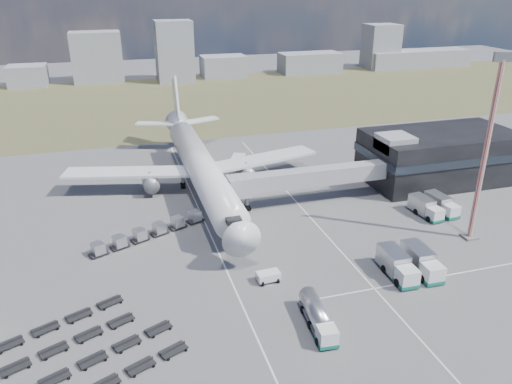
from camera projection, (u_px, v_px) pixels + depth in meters
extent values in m
plane|color=#565659|center=(244.00, 276.00, 69.81)|extent=(420.00, 420.00, 0.00)
cube|color=#4F4F2F|center=(157.00, 103.00, 166.66)|extent=(420.00, 90.00, 0.01)
cube|color=silver|center=(222.00, 260.00, 73.68)|extent=(0.25, 110.00, 0.01)
cube|color=silver|center=(333.00, 243.00, 78.40)|extent=(0.25, 110.00, 0.01)
cube|color=silver|center=(432.00, 278.00, 69.31)|extent=(40.00, 0.25, 0.01)
cube|color=black|center=(440.00, 156.00, 101.54)|extent=(30.00, 16.00, 10.00)
cube|color=#262D38|center=(440.00, 151.00, 101.07)|extent=(30.40, 16.40, 1.60)
cube|color=#939399|center=(395.00, 143.00, 94.86)|extent=(6.00, 6.00, 3.00)
cube|color=#939399|center=(310.00, 177.00, 90.59)|extent=(29.80, 3.00, 3.00)
cube|color=#939399|center=(239.00, 186.00, 86.64)|extent=(4.00, 3.60, 3.40)
cylinder|color=slate|center=(247.00, 197.00, 88.48)|extent=(0.70, 0.70, 5.10)
cylinder|color=black|center=(247.00, 208.00, 89.31)|extent=(1.40, 0.90, 1.40)
cylinder|color=white|center=(202.00, 168.00, 94.13)|extent=(5.60, 48.00, 5.60)
cone|color=white|center=(237.00, 231.00, 70.80)|extent=(5.60, 5.00, 5.60)
cone|color=white|center=(179.00, 126.00, 118.47)|extent=(5.60, 8.00, 5.60)
cube|color=black|center=(233.00, 220.00, 72.24)|extent=(2.20, 2.00, 0.80)
cube|color=white|center=(130.00, 172.00, 95.60)|extent=(25.59, 11.38, 0.50)
cube|color=white|center=(260.00, 159.00, 102.41)|extent=(25.59, 11.38, 0.50)
cylinder|color=slate|center=(151.00, 182.00, 95.43)|extent=(3.00, 5.00, 3.00)
cylinder|color=slate|center=(246.00, 172.00, 100.41)|extent=(3.00, 5.00, 3.00)
cube|color=white|center=(155.00, 124.00, 118.63)|extent=(9.49, 5.63, 0.35)
cube|color=white|center=(201.00, 120.00, 121.51)|extent=(9.49, 5.63, 0.35)
cube|color=white|center=(176.00, 99.00, 118.86)|extent=(0.50, 9.06, 11.45)
cylinder|color=slate|center=(228.00, 238.00, 77.24)|extent=(0.50, 0.50, 2.50)
cylinder|color=slate|center=(183.00, 182.00, 98.41)|extent=(0.60, 0.60, 2.50)
cylinder|color=slate|center=(215.00, 179.00, 100.09)|extent=(0.60, 0.60, 2.50)
cylinder|color=black|center=(229.00, 243.00, 77.54)|extent=(0.50, 1.20, 1.20)
cube|color=gray|center=(28.00, 76.00, 191.33)|extent=(14.10, 12.00, 7.79)
cube|color=gray|center=(97.00, 57.00, 197.06)|extent=(19.19, 12.00, 19.28)
cube|color=gray|center=(174.00, 51.00, 197.23)|extent=(14.22, 12.00, 23.38)
cube|color=gray|center=(224.00, 66.00, 208.93)|extent=(18.35, 12.00, 8.65)
cube|color=gray|center=(310.00, 63.00, 218.49)|extent=(26.51, 12.00, 8.46)
cube|color=gray|center=(381.00, 46.00, 227.04)|extent=(14.41, 12.00, 19.41)
cube|color=gray|center=(417.00, 59.00, 232.35)|extent=(49.92, 12.00, 7.64)
cube|color=white|center=(327.00, 336.00, 56.15)|extent=(2.33, 2.33, 2.06)
cube|color=#126856|center=(327.00, 342.00, 56.46)|extent=(2.43, 2.43, 0.45)
cylinder|color=#B9B9BE|center=(315.00, 310.00, 59.94)|extent=(2.82, 6.89, 2.24)
cube|color=slate|center=(315.00, 317.00, 60.34)|extent=(2.73, 6.88, 0.31)
cylinder|color=black|center=(318.00, 325.00, 59.22)|extent=(2.41, 1.18, 0.99)
cube|color=white|center=(268.00, 277.00, 68.29)|extent=(3.25, 1.93, 1.44)
cube|color=white|center=(238.00, 165.00, 106.33)|extent=(5.07, 7.11, 3.08)
cube|color=#126856|center=(238.00, 170.00, 106.83)|extent=(5.21, 7.26, 0.50)
cube|color=white|center=(407.00, 277.00, 66.90)|extent=(2.68, 2.57, 2.48)
cube|color=#126856|center=(406.00, 283.00, 67.28)|extent=(2.80, 2.69, 0.51)
cube|color=#B9B9BE|center=(393.00, 259.00, 70.23)|extent=(2.89, 5.28, 2.93)
cube|color=white|center=(432.00, 273.00, 67.78)|extent=(2.68, 2.57, 2.48)
cube|color=#126856|center=(431.00, 279.00, 68.16)|extent=(2.80, 2.69, 0.51)
cube|color=#B9B9BE|center=(417.00, 256.00, 71.11)|extent=(2.89, 5.28, 2.93)
cube|color=white|center=(435.00, 214.00, 84.93)|extent=(2.54, 2.45, 2.23)
cube|color=#126856|center=(434.00, 219.00, 85.27)|extent=(2.65, 2.56, 0.46)
cube|color=#B9B9BE|center=(422.00, 204.00, 87.78)|extent=(2.88, 4.88, 2.64)
cube|color=white|center=(451.00, 211.00, 86.13)|extent=(2.54, 2.45, 2.23)
cube|color=#126856|center=(450.00, 216.00, 86.47)|extent=(2.65, 2.56, 0.46)
cube|color=#B9B9BE|center=(437.00, 201.00, 88.98)|extent=(2.88, 4.88, 2.64)
cube|color=black|center=(99.00, 253.00, 74.84)|extent=(3.26, 2.70, 0.19)
cube|color=#B9B9BE|center=(98.00, 248.00, 74.48)|extent=(2.27, 2.27, 1.62)
cube|color=black|center=(120.00, 246.00, 76.89)|extent=(3.26, 2.70, 0.19)
cube|color=#B9B9BE|center=(120.00, 241.00, 76.52)|extent=(2.27, 2.27, 1.62)
cube|color=black|center=(140.00, 239.00, 78.93)|extent=(3.26, 2.70, 0.19)
cube|color=#B9B9BE|center=(140.00, 234.00, 78.56)|extent=(2.27, 2.27, 1.62)
cube|color=black|center=(160.00, 233.00, 80.97)|extent=(3.26, 2.70, 0.19)
cube|color=#B9B9BE|center=(159.00, 228.00, 80.61)|extent=(2.27, 2.27, 1.62)
cube|color=black|center=(178.00, 226.00, 83.01)|extent=(3.26, 2.70, 0.19)
cube|color=#B9B9BE|center=(177.00, 221.00, 82.65)|extent=(2.27, 2.27, 1.62)
cube|color=black|center=(195.00, 220.00, 85.05)|extent=(3.26, 2.70, 0.19)
cube|color=#B9B9BE|center=(195.00, 216.00, 84.69)|extent=(2.27, 2.27, 1.62)
cube|color=black|center=(68.00, 371.00, 52.42)|extent=(22.95, 11.39, 0.73)
cube|color=black|center=(53.00, 350.00, 55.40)|extent=(19.23, 9.72, 0.73)
cube|color=black|center=(40.00, 331.00, 58.39)|extent=(19.23, 9.72, 0.73)
cylinder|color=#A92C1B|center=(485.00, 155.00, 74.59)|extent=(0.78, 0.78, 28.01)
cube|color=slate|center=(504.00, 57.00, 68.93)|extent=(2.76, 1.55, 1.34)
cube|color=#565659|center=(469.00, 237.00, 80.06)|extent=(2.24, 2.24, 0.34)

